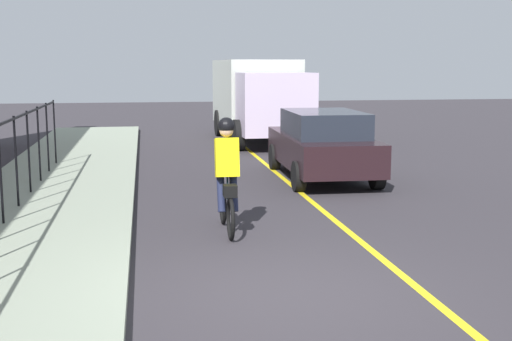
{
  "coord_description": "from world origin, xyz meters",
  "views": [
    {
      "loc": [
        -7.13,
        1.56,
        2.64
      ],
      "look_at": [
        2.92,
        -0.13,
        1.0
      ],
      "focal_mm": 46.59,
      "sensor_mm": 36.0,
      "label": 1
    }
  ],
  "objects": [
    {
      "name": "ground_plane",
      "position": [
        0.0,
        0.0,
        0.0
      ],
      "size": [
        80.0,
        80.0,
        0.0
      ],
      "primitive_type": "plane",
      "color": "#2F2C31"
    },
    {
      "name": "patrol_sedan",
      "position": [
        7.62,
        -2.48,
        0.82
      ],
      "size": [
        4.45,
        2.01,
        1.58
      ],
      "rotation": [
        0.0,
        0.0,
        -0.03
      ],
      "color": "black",
      "rests_on": "ground"
    },
    {
      "name": "lane_line_centre",
      "position": [
        0.0,
        -1.6,
        0.0
      ],
      "size": [
        36.0,
        0.12,
        0.01
      ],
      "primitive_type": "cube",
      "color": "yellow",
      "rests_on": "ground"
    },
    {
      "name": "cyclist_lead",
      "position": [
        3.0,
        0.31,
        0.91
      ],
      "size": [
        1.71,
        0.36,
        1.83
      ],
      "rotation": [
        0.0,
        0.0,
        -0.01
      ],
      "color": "black",
      "rests_on": "ground"
    },
    {
      "name": "box_truck_background",
      "position": [
        15.49,
        -2.35,
        1.55
      ],
      "size": [
        6.76,
        2.66,
        2.78
      ],
      "rotation": [
        0.0,
        0.0,
        3.16
      ],
      "color": "#B5BCB2",
      "rests_on": "ground"
    }
  ]
}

